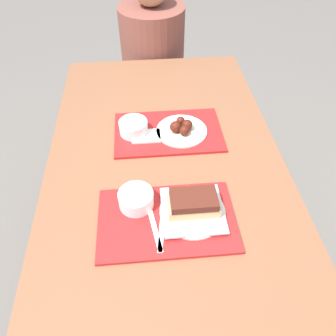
{
  "coord_description": "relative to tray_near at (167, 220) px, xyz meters",
  "views": [
    {
      "loc": [
        -0.07,
        -0.82,
        1.69
      ],
      "look_at": [
        0.0,
        0.02,
        0.81
      ],
      "focal_mm": 35.0,
      "sensor_mm": 36.0,
      "label": 1
    }
  ],
  "objects": [
    {
      "name": "ground_plane",
      "position": [
        0.02,
        0.19,
        -0.78
      ],
      "size": [
        12.0,
        12.0,
        0.0
      ],
      "primitive_type": "plane",
      "color": "#605B56"
    },
    {
      "name": "picnic_table",
      "position": [
        0.02,
        0.19,
        -0.09
      ],
      "size": [
        0.94,
        1.85,
        0.77
      ],
      "color": "brown",
      "rests_on": "ground_plane"
    },
    {
      "name": "picnic_bench_far",
      "position": [
        0.02,
        1.33,
        -0.4
      ],
      "size": [
        0.89,
        0.28,
        0.45
      ],
      "color": "brown",
      "rests_on": "ground_plane"
    },
    {
      "name": "tray_near",
      "position": [
        0.0,
        0.0,
        0.0
      ],
      "size": [
        0.46,
        0.29,
        0.01
      ],
      "color": "red",
      "rests_on": "picnic_table"
    },
    {
      "name": "tray_far",
      "position": [
        0.05,
        0.46,
        0.0
      ],
      "size": [
        0.46,
        0.29,
        0.01
      ],
      "color": "red",
      "rests_on": "picnic_table"
    },
    {
      "name": "bowl_coleslaw_near",
      "position": [
        -0.1,
        0.07,
        0.04
      ],
      "size": [
        0.12,
        0.12,
        0.06
      ],
      "color": "white",
      "rests_on": "tray_near"
    },
    {
      "name": "brisket_sandwich_plate",
      "position": [
        0.09,
        0.02,
        0.04
      ],
      "size": [
        0.22,
        0.22,
        0.08
      ],
      "color": "beige",
      "rests_on": "tray_near"
    },
    {
      "name": "plastic_fork_near",
      "position": [
        -0.04,
        -0.04,
        0.01
      ],
      "size": [
        0.04,
        0.17,
        0.0
      ],
      "color": "white",
      "rests_on": "tray_near"
    },
    {
      "name": "plastic_knife_near",
      "position": [
        -0.02,
        -0.04,
        0.01
      ],
      "size": [
        0.04,
        0.17,
        0.0
      ],
      "color": "white",
      "rests_on": "tray_near"
    },
    {
      "name": "condiment_packet",
      "position": [
        0.0,
        0.07,
        0.01
      ],
      "size": [
        0.04,
        0.03,
        0.01
      ],
      "color": "#A59E93",
      "rests_on": "tray_near"
    },
    {
      "name": "bowl_coleslaw_far",
      "position": [
        -0.1,
        0.46,
        0.04
      ],
      "size": [
        0.12,
        0.12,
        0.06
      ],
      "color": "white",
      "rests_on": "tray_far"
    },
    {
      "name": "wings_plate_far",
      "position": [
        0.1,
        0.45,
        0.02
      ],
      "size": [
        0.22,
        0.22,
        0.06
      ],
      "color": "beige",
      "rests_on": "tray_far"
    },
    {
      "name": "napkin_far",
      "position": [
        -0.05,
        0.43,
        0.01
      ],
      "size": [
        0.12,
        0.08,
        0.01
      ],
      "color": "white",
      "rests_on": "tray_far"
    },
    {
      "name": "person_seated_across",
      "position": [
        0.03,
        1.33,
        -0.03
      ],
      "size": [
        0.39,
        0.39,
        0.73
      ],
      "color": "brown",
      "rests_on": "picnic_bench_far"
    }
  ]
}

